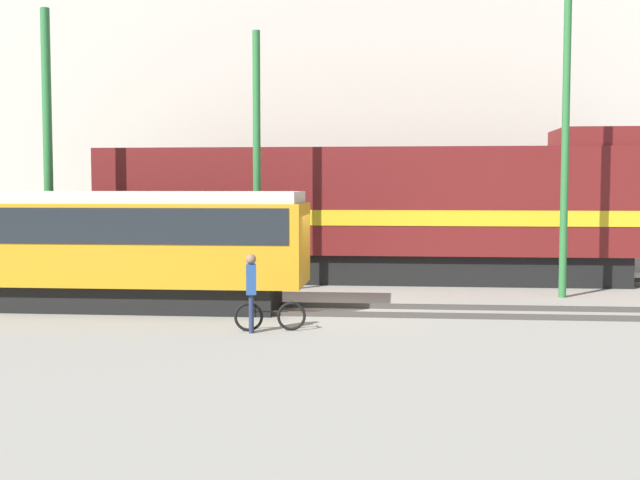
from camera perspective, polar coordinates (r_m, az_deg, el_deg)
ground_plane at (r=21.48m, az=-0.06°, el=-4.85°), size 120.00×120.00×0.00m
track_near at (r=20.78m, az=-0.24°, el=-4.95°), size 60.00×1.50×0.14m
track_far at (r=27.51m, az=1.18°, el=-2.79°), size 60.00×1.51×0.14m
building_backdrop at (r=34.75m, az=2.12°, el=8.70°), size 45.19×6.00×12.38m
freight_locomotive at (r=27.27m, az=3.82°, el=2.02°), size 18.30×3.04×5.11m
streetcar at (r=22.18m, az=-17.03°, el=-0.12°), size 12.27×2.54×3.11m
bicycle at (r=18.09m, az=-3.57°, el=-5.44°), size 1.59×0.50×0.71m
person at (r=17.83m, az=-4.92°, el=-3.18°), size 0.29×0.40×1.75m
utility_pole_left at (r=26.16m, az=-18.79°, el=6.02°), size 0.28×0.28×8.66m
utility_pole_center at (r=24.22m, az=-4.51°, el=5.46°), size 0.23×0.23×7.87m
utility_pole_right at (r=24.35m, az=17.05°, el=6.69°), size 0.22×0.22×9.06m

